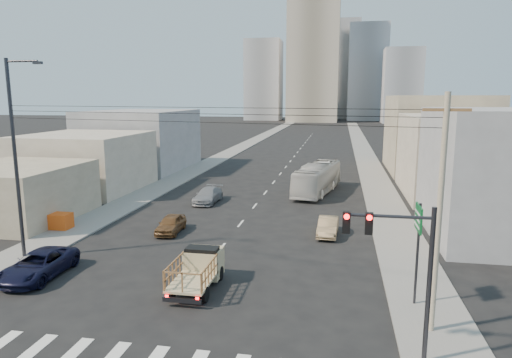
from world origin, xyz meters
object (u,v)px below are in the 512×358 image
(navy_pickup, at_px, (39,265))
(sedan_tan, at_px, (328,226))
(utility_pole, at_px, (439,213))
(streetlamp_left, at_px, (17,154))
(traffic_signal, at_px, (401,258))
(flatbed_pickup, at_px, (198,267))
(green_sign, at_px, (418,230))
(crate_stack, at_px, (59,221))
(sedan_grey, at_px, (208,195))
(city_bus, at_px, (317,178))
(sedan_brown, at_px, (171,224))

(navy_pickup, distance_m, sedan_tan, 18.81)
(utility_pole, relative_size, streetlamp_left, 0.83)
(navy_pickup, bearing_deg, traffic_signal, -16.80)
(flatbed_pickup, relative_size, sedan_tan, 1.14)
(green_sign, xyz_separation_m, streetlamp_left, (-22.56, 2.50, 2.69))
(navy_pickup, xyz_separation_m, streetlamp_left, (-2.80, 2.60, 5.73))
(crate_stack, bearing_deg, sedan_grey, 51.81)
(navy_pickup, height_order, sedan_grey, navy_pickup)
(flatbed_pickup, xyz_separation_m, sedan_grey, (-5.01, 18.90, -0.41))
(flatbed_pickup, relative_size, navy_pickup, 0.87)
(sedan_tan, distance_m, streetlamp_left, 20.79)
(flatbed_pickup, relative_size, utility_pole, 0.44)
(city_bus, distance_m, crate_stack, 25.04)
(utility_pole, bearing_deg, traffic_signal, -124.61)
(city_bus, height_order, green_sign, green_sign)
(flatbed_pickup, relative_size, city_bus, 0.40)
(flatbed_pickup, relative_size, sedan_grey, 0.93)
(flatbed_pickup, distance_m, city_bus, 25.73)
(city_bus, distance_m, utility_pole, 28.82)
(streetlamp_left, bearing_deg, green_sign, -6.32)
(sedan_brown, distance_m, traffic_signal, 20.45)
(sedan_brown, bearing_deg, flatbed_pickup, -64.45)
(green_sign, height_order, streetlamp_left, streetlamp_left)
(sedan_brown, height_order, crate_stack, sedan_brown)
(sedan_grey, height_order, crate_stack, sedan_grey)
(city_bus, bearing_deg, green_sign, -65.83)
(traffic_signal, height_order, green_sign, traffic_signal)
(navy_pickup, bearing_deg, city_bus, 59.60)
(green_sign, bearing_deg, sedan_grey, 129.59)
(sedan_tan, bearing_deg, utility_pole, -68.17)
(flatbed_pickup, bearing_deg, sedan_tan, 58.74)
(utility_pole, distance_m, streetlamp_left, 23.47)
(traffic_signal, bearing_deg, crate_stack, 149.62)
(navy_pickup, xyz_separation_m, sedan_grey, (4.01, 19.14, -0.02))
(sedan_tan, relative_size, crate_stack, 2.15)
(sedan_tan, relative_size, sedan_grey, 0.82)
(navy_pickup, height_order, green_sign, green_sign)
(city_bus, height_order, sedan_brown, city_bus)
(city_bus, bearing_deg, flatbed_pickup, -89.73)
(flatbed_pickup, xyz_separation_m, navy_pickup, (-9.02, -0.25, -0.39))
(navy_pickup, distance_m, sedan_brown, 10.17)
(navy_pickup, xyz_separation_m, sedan_tan, (15.41, 10.78, -0.07))
(sedan_brown, bearing_deg, navy_pickup, -116.65)
(city_bus, bearing_deg, crate_stack, -125.81)
(sedan_brown, xyz_separation_m, sedan_tan, (11.33, 1.46, -0.01))
(sedan_tan, height_order, traffic_signal, traffic_signal)
(traffic_signal, xyz_separation_m, crate_stack, (-22.77, 13.35, -3.39))
(streetlamp_left, bearing_deg, sedan_brown, 44.33)
(sedan_tan, distance_m, green_sign, 11.94)
(green_sign, relative_size, utility_pole, 0.50)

